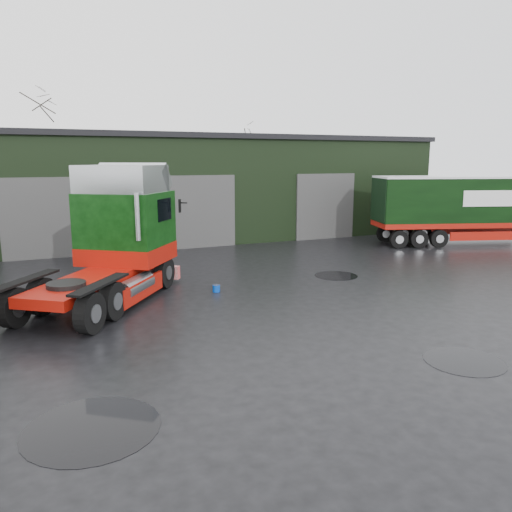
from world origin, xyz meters
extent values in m
plane|color=black|center=(0.00, 0.00, 0.00)|extent=(100.00, 100.00, 0.00)
cube|color=black|center=(2.00, 20.00, 3.00)|extent=(32.00, 12.00, 6.00)
cube|color=black|center=(2.00, 20.00, 6.15)|extent=(32.40, 12.40, 0.30)
cylinder|color=#083AAF|center=(-0.33, 4.54, 0.13)|extent=(0.31, 0.31, 0.26)
cylinder|color=black|center=(-5.54, -3.68, 0.00)|extent=(2.49, 2.49, 0.01)
cylinder|color=black|center=(5.19, 5.02, 0.00)|extent=(1.81, 1.81, 0.01)
cylinder|color=black|center=(3.12, -4.03, 0.00)|extent=(1.94, 1.94, 0.01)
camera|label=1|loc=(-6.10, -12.55, 4.84)|focal=35.00mm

